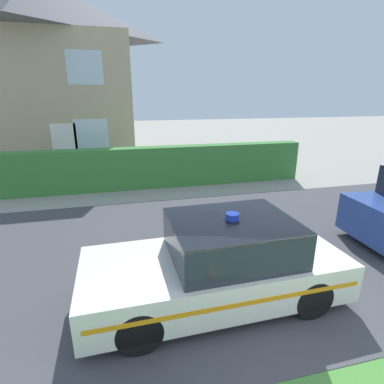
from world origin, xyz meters
name	(u,v)px	position (x,y,z in m)	size (l,w,h in m)	color
road_strip	(226,245)	(0.00, 4.44, 0.01)	(28.00, 6.64, 0.01)	#424247
garden_hedge	(158,167)	(-0.82, 9.37, 0.73)	(10.93, 0.56, 1.46)	#3D7F38
police_car	(219,263)	(-0.75, 2.76, 0.66)	(4.14, 1.81, 1.48)	black
house_left	(43,73)	(-5.46, 15.61, 4.24)	(8.44, 6.88, 8.31)	tan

